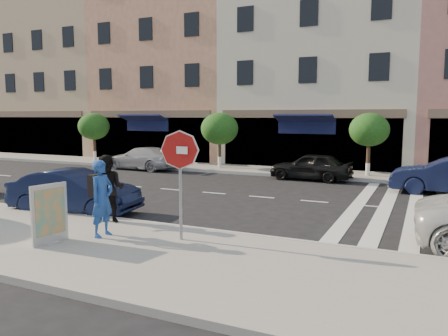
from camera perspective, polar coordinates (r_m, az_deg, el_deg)
ground at (r=12.93m, az=-1.19°, el=-6.81°), size 120.00×120.00×0.00m
sidewalk_near at (r=9.81m, az=-11.07°, el=-10.98°), size 60.00×4.50×0.15m
sidewalk_far at (r=23.14m, az=10.89°, el=-0.65°), size 60.00×3.00×0.15m
building_west_far at (r=39.58m, az=-19.61°, el=10.76°), size 12.00×9.00×12.00m
building_west_mid at (r=32.99m, az=-5.50°, el=13.72°), size 10.00×9.00×14.00m
building_centre at (r=29.01m, az=13.11°, el=11.54°), size 11.00×9.00×11.00m
street_tree_wa at (r=29.49m, az=-16.64°, el=5.19°), size 2.00×2.00×3.05m
street_tree_wb at (r=24.47m, az=-0.58°, el=5.13°), size 2.10×2.10×3.06m
street_tree_c at (r=22.23m, az=18.44°, el=4.72°), size 1.90×1.90×3.04m
stop_sign at (r=10.13m, az=-5.79°, el=0.93°), size 0.91×0.14×2.58m
photographer at (r=10.91m, az=-15.64°, el=-3.84°), size 0.47×0.69×1.86m
walker at (r=12.27m, az=-14.88°, el=-2.65°), size 1.07×0.94×1.85m
poster_board at (r=10.73m, az=-21.80°, el=-5.69°), size 0.37×0.90×1.38m
car_near_mid at (r=14.51m, az=-18.94°, el=-2.93°), size 4.30×2.00×1.37m
car_far_left at (r=25.19m, az=-10.66°, el=1.26°), size 4.54×2.13×1.28m
car_far_mid at (r=21.10m, az=11.26°, el=0.21°), size 3.91×1.72×1.31m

